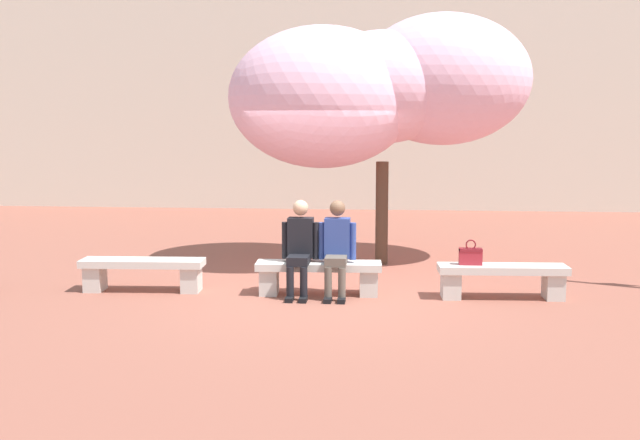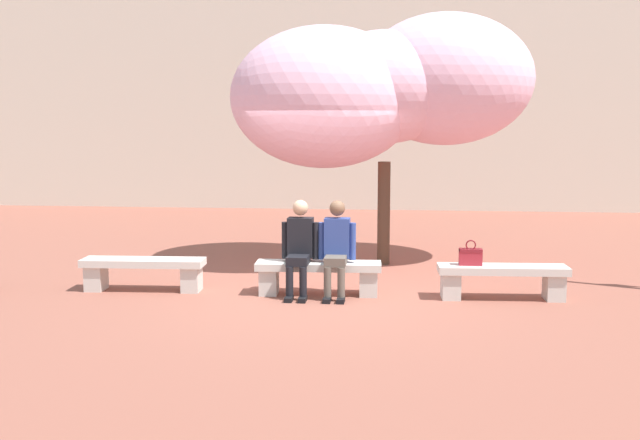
# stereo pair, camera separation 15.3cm
# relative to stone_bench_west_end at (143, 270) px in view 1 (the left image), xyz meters

# --- Properties ---
(ground_plane) EXTENTS (100.00, 100.00, 0.00)m
(ground_plane) POSITION_rel_stone_bench_west_end_xyz_m (2.45, 0.00, -0.30)
(ground_plane) COLOR #8E5142
(building_facade) EXTENTS (28.00, 4.00, 10.16)m
(building_facade) POSITION_rel_stone_bench_west_end_xyz_m (2.45, 12.11, 4.78)
(building_facade) COLOR beige
(building_facade) RESTS_ON ground
(stone_bench_west_end) EXTENTS (1.71, 0.49, 0.45)m
(stone_bench_west_end) POSITION_rel_stone_bench_west_end_xyz_m (0.00, 0.00, 0.00)
(stone_bench_west_end) COLOR beige
(stone_bench_west_end) RESTS_ON ground
(stone_bench_near_west) EXTENTS (1.71, 0.49, 0.45)m
(stone_bench_near_west) POSITION_rel_stone_bench_west_end_xyz_m (2.45, 0.00, 0.00)
(stone_bench_near_west) COLOR beige
(stone_bench_near_west) RESTS_ON ground
(stone_bench_center) EXTENTS (1.71, 0.49, 0.45)m
(stone_bench_center) POSITION_rel_stone_bench_west_end_xyz_m (4.90, 0.00, 0.00)
(stone_bench_center) COLOR beige
(stone_bench_center) RESTS_ON ground
(person_seated_left) EXTENTS (0.51, 0.68, 1.29)m
(person_seated_left) POSITION_rel_stone_bench_west_end_xyz_m (2.20, -0.05, 0.40)
(person_seated_left) COLOR black
(person_seated_left) RESTS_ON ground
(person_seated_right) EXTENTS (0.51, 0.68, 1.29)m
(person_seated_right) POSITION_rel_stone_bench_west_end_xyz_m (2.70, -0.05, 0.40)
(person_seated_right) COLOR black
(person_seated_right) RESTS_ON ground
(handbag) EXTENTS (0.30, 0.15, 0.34)m
(handbag) POSITION_rel_stone_bench_west_end_xyz_m (4.48, 0.00, 0.28)
(handbag) COLOR #A3232D
(handbag) RESTS_ON stone_bench_center
(cherry_tree_main) EXTENTS (4.87, 3.13, 4.09)m
(cherry_tree_main) POSITION_rel_stone_bench_west_end_xyz_m (3.17, 2.35, 2.56)
(cherry_tree_main) COLOR #513828
(cherry_tree_main) RESTS_ON ground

